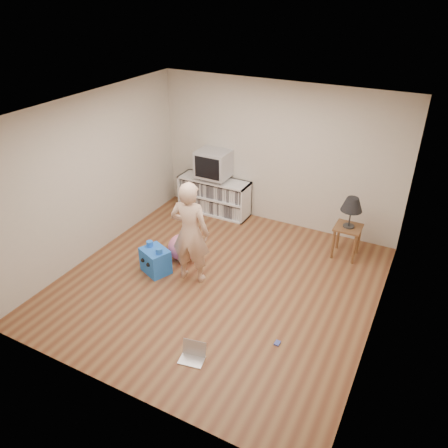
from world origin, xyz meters
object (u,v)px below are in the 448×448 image
dvd_deck (214,178)px  crt_tv (214,164)px  plush_blue (155,260)px  table_lamp (352,205)px  media_unit (215,196)px  plush_pink (183,247)px  side_table (347,234)px  person (190,233)px  laptop (193,354)px

dvd_deck → crt_tv: 0.29m
crt_tv → plush_blue: crt_tv is taller
plush_blue → table_lamp: bearing=58.6°
media_unit → plush_pink: size_ratio=2.80×
side_table → person: (-1.93, -1.71, 0.39)m
dvd_deck → plush_blue: 2.26m
media_unit → crt_tv: crt_tv is taller
dvd_deck → table_lamp: bearing=-7.9°
crt_tv → plush_blue: 2.34m
laptop → plush_pink: plush_pink is taller
laptop → plush_blue: 1.93m
person → plush_pink: person is taller
side_table → laptop: bearing=-109.1°
media_unit → side_table: bearing=-8.2°
media_unit → plush_blue: size_ratio=2.68×
crt_tv → plush_blue: (0.15, -2.19, -0.81)m
laptop → table_lamp: bearing=60.3°
table_lamp → laptop: size_ratio=1.53×
dvd_deck → plush_pink: (0.33, -1.67, -0.52)m
crt_tv → dvd_deck: bearing=90.0°
crt_tv → side_table: 2.76m
laptop → crt_tv: bearing=104.1°
side_table → table_lamp: size_ratio=1.07×
laptop → media_unit: bearing=103.9°
table_lamp → crt_tv: bearing=172.2°
laptop → plush_pink: (-1.26, 1.80, 0.16)m
dvd_deck → side_table: 2.71m
dvd_deck → laptop: (1.59, -3.47, -0.68)m
person → plush_pink: 0.83m
crt_tv → plush_pink: 1.88m
side_table → person: bearing=-138.5°
media_unit → dvd_deck: (0.00, -0.02, 0.39)m
person → laptop: person is taller
laptop → plush_blue: size_ratio=0.65×
side_table → table_lamp: bearing=0.0°
plush_pink → plush_blue: bearing=-109.0°
crt_tv → side_table: bearing=-7.8°
dvd_deck → plush_pink: 1.78m
crt_tv → table_lamp: 2.69m
person → plush_blue: bearing=2.5°
table_lamp → plush_pink: size_ratio=1.03×
media_unit → table_lamp: size_ratio=2.72×
crt_tv → laptop: 3.94m
plush_blue → person: bearing=34.0°
laptop → plush_blue: plush_blue is taller
person → table_lamp: bearing=-147.4°
media_unit → side_table: size_ratio=2.55×
dvd_deck → laptop: size_ratio=1.33×
side_table → plush_blue: bearing=-144.0°
media_unit → laptop: bearing=-65.4°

